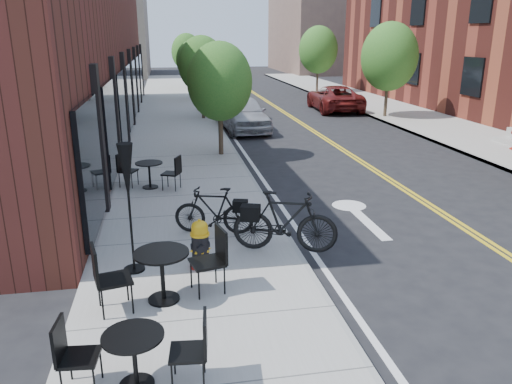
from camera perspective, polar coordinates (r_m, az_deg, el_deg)
ground at (r=9.29m, az=5.99°, el=-8.81°), size 120.00×120.00×0.00m
sidewalk_near at (r=18.43m, az=-8.68°, el=4.66°), size 4.00×70.00×0.12m
sidewalk_far at (r=22.21m, az=24.14°, el=5.52°), size 4.00×70.00×0.12m
building_near at (r=22.36m, az=-21.45°, el=14.84°), size 5.00×28.00×7.00m
bg_building_left at (r=56.26m, az=-16.67°, el=17.78°), size 8.00×14.00×10.00m
bg_building_right at (r=60.86m, az=7.90°, el=19.19°), size 10.00×16.00×12.00m
tree_near_a at (r=17.14m, az=-4.17°, el=12.47°), size 2.20×2.20×3.81m
tree_near_b at (r=25.08m, az=-6.20°, el=14.27°), size 2.30×2.30×3.98m
tree_near_c at (r=33.06m, az=-7.25°, el=14.69°), size 2.10×2.10×3.67m
tree_near_d at (r=41.04m, az=-7.91°, el=15.56°), size 2.40×2.40×4.11m
tree_far_b at (r=26.40m, az=14.99°, el=14.70°), size 2.80×2.80×4.62m
tree_far_c at (r=37.64m, az=7.13°, el=15.83°), size 2.80×2.80×4.62m
fire_hydrant at (r=8.96m, az=-6.40°, el=-5.98°), size 0.46×0.46×0.91m
bicycle_left at (r=10.40m, az=-4.83°, el=-2.12°), size 1.73×0.91×1.00m
bicycle_right at (r=9.49m, az=3.34°, el=-3.40°), size 2.08×1.17×1.21m
bistro_set_a at (r=6.26m, az=-13.75°, el=-17.43°), size 1.70×0.79×0.91m
bistro_set_b at (r=7.92m, az=-10.68°, el=-8.64°), size 2.03×1.03×1.07m
bistro_set_c at (r=13.80m, az=-12.10°, el=2.33°), size 1.72×1.06×0.92m
patio_umbrella at (r=8.63m, az=-14.49°, el=1.19°), size 0.37×0.37×2.29m
parked_car_a at (r=22.41m, az=-1.51°, el=8.99°), size 2.14×4.64×1.54m
parked_car_b at (r=27.30m, az=-3.12°, el=10.42°), size 1.83×4.51×1.46m
parked_car_c at (r=37.67m, az=-4.10°, el=12.30°), size 2.16×4.81×1.37m
parked_car_far at (r=28.84m, az=8.94°, el=10.57°), size 2.61×5.16×1.40m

